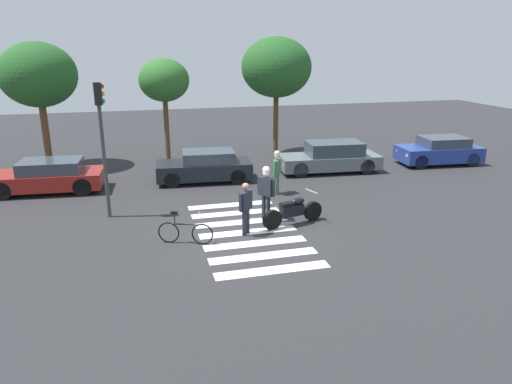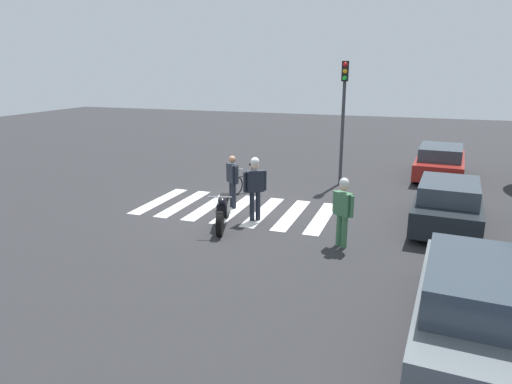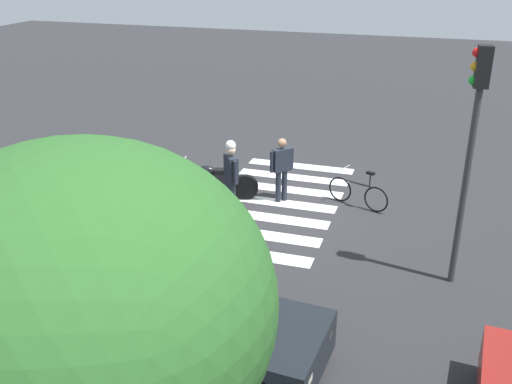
{
  "view_description": "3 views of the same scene",
  "coord_description": "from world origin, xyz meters",
  "px_view_note": "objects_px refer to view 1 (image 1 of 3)",
  "views": [
    {
      "loc": [
        -3.22,
        -13.38,
        5.62
      ],
      "look_at": [
        0.56,
        1.17,
        0.91
      ],
      "focal_mm": 33.31,
      "sensor_mm": 36.0,
      "label": 1
    },
    {
      "loc": [
        12.69,
        5.09,
        4.25
      ],
      "look_at": [
        0.84,
        0.96,
        0.84
      ],
      "focal_mm": 32.31,
      "sensor_mm": 36.0,
      "label": 2
    },
    {
      "loc": [
        -3.55,
        12.87,
        5.99
      ],
      "look_at": [
        0.03,
        1.54,
        0.91
      ],
      "focal_mm": 40.83,
      "sensor_mm": 36.0,
      "label": 3
    }
  ],
  "objects_px": {
    "police_motorcycle": "(293,211)",
    "leaning_bicycle": "(185,232)",
    "car_blue_hatchback": "(440,151)",
    "traffic_light_pole": "(102,130)",
    "car_maroon_wagon": "(48,177)",
    "car_grey_coupe": "(331,158)",
    "pedestrian_bystander": "(277,169)",
    "officer_on_foot": "(246,206)",
    "car_black_suv": "(205,167)",
    "officer_by_motorcycle": "(266,189)"
  },
  "relations": [
    {
      "from": "leaning_bicycle",
      "to": "officer_on_foot",
      "type": "height_order",
      "value": "officer_on_foot"
    },
    {
      "from": "leaning_bicycle",
      "to": "traffic_light_pole",
      "type": "bearing_deg",
      "value": 127.25
    },
    {
      "from": "officer_on_foot",
      "to": "officer_by_motorcycle",
      "type": "height_order",
      "value": "officer_by_motorcycle"
    },
    {
      "from": "police_motorcycle",
      "to": "car_blue_hatchback",
      "type": "height_order",
      "value": "car_blue_hatchback"
    },
    {
      "from": "leaning_bicycle",
      "to": "officer_by_motorcycle",
      "type": "distance_m",
      "value": 3.2
    },
    {
      "from": "car_grey_coupe",
      "to": "officer_by_motorcycle",
      "type": "bearing_deg",
      "value": -130.78
    },
    {
      "from": "car_maroon_wagon",
      "to": "car_blue_hatchback",
      "type": "height_order",
      "value": "car_blue_hatchback"
    },
    {
      "from": "car_black_suv",
      "to": "car_blue_hatchback",
      "type": "relative_size",
      "value": 1.01
    },
    {
      "from": "officer_on_foot",
      "to": "car_maroon_wagon",
      "type": "relative_size",
      "value": 0.38
    },
    {
      "from": "officer_by_motorcycle",
      "to": "traffic_light_pole",
      "type": "height_order",
      "value": "traffic_light_pole"
    },
    {
      "from": "car_maroon_wagon",
      "to": "traffic_light_pole",
      "type": "distance_m",
      "value": 4.9
    },
    {
      "from": "pedestrian_bystander",
      "to": "car_blue_hatchback",
      "type": "height_order",
      "value": "pedestrian_bystander"
    },
    {
      "from": "police_motorcycle",
      "to": "officer_by_motorcycle",
      "type": "relative_size",
      "value": 1.19
    },
    {
      "from": "officer_on_foot",
      "to": "car_blue_hatchback",
      "type": "bearing_deg",
      "value": 29.61
    },
    {
      "from": "officer_by_motorcycle",
      "to": "pedestrian_bystander",
      "type": "height_order",
      "value": "officer_by_motorcycle"
    },
    {
      "from": "car_grey_coupe",
      "to": "traffic_light_pole",
      "type": "relative_size",
      "value": 1.04
    },
    {
      "from": "pedestrian_bystander",
      "to": "traffic_light_pole",
      "type": "distance_m",
      "value": 6.62
    },
    {
      "from": "car_blue_hatchback",
      "to": "traffic_light_pole",
      "type": "distance_m",
      "value": 15.9
    },
    {
      "from": "car_black_suv",
      "to": "car_blue_hatchback",
      "type": "distance_m",
      "value": 11.49
    },
    {
      "from": "pedestrian_bystander",
      "to": "car_maroon_wagon",
      "type": "xyz_separation_m",
      "value": [
        -8.64,
        2.5,
        -0.36
      ]
    },
    {
      "from": "officer_by_motorcycle",
      "to": "car_black_suv",
      "type": "height_order",
      "value": "officer_by_motorcycle"
    },
    {
      "from": "police_motorcycle",
      "to": "traffic_light_pole",
      "type": "relative_size",
      "value": 0.49
    },
    {
      "from": "officer_on_foot",
      "to": "car_grey_coupe",
      "type": "bearing_deg",
      "value": 49.12
    },
    {
      "from": "police_motorcycle",
      "to": "leaning_bicycle",
      "type": "bearing_deg",
      "value": -169.8
    },
    {
      "from": "police_motorcycle",
      "to": "officer_by_motorcycle",
      "type": "bearing_deg",
      "value": 136.42
    },
    {
      "from": "car_maroon_wagon",
      "to": "car_grey_coupe",
      "type": "xyz_separation_m",
      "value": [
        12.01,
        0.11,
        0.03
      ]
    },
    {
      "from": "leaning_bicycle",
      "to": "car_black_suv",
      "type": "xyz_separation_m",
      "value": [
        1.58,
        6.46,
        0.27
      ]
    },
    {
      "from": "police_motorcycle",
      "to": "leaning_bicycle",
      "type": "xyz_separation_m",
      "value": [
        -3.54,
        -0.64,
        -0.1
      ]
    },
    {
      "from": "officer_on_foot",
      "to": "traffic_light_pole",
      "type": "relative_size",
      "value": 0.37
    },
    {
      "from": "pedestrian_bystander",
      "to": "car_blue_hatchback",
      "type": "bearing_deg",
      "value": 16.2
    },
    {
      "from": "officer_by_motorcycle",
      "to": "car_grey_coupe",
      "type": "distance_m",
      "value": 6.97
    },
    {
      "from": "car_black_suv",
      "to": "traffic_light_pole",
      "type": "xyz_separation_m",
      "value": [
        -3.8,
        -3.54,
        2.35
      ]
    },
    {
      "from": "leaning_bicycle",
      "to": "officer_by_motorcycle",
      "type": "height_order",
      "value": "officer_by_motorcycle"
    },
    {
      "from": "car_maroon_wagon",
      "to": "car_blue_hatchback",
      "type": "bearing_deg",
      "value": 0.43
    },
    {
      "from": "police_motorcycle",
      "to": "car_maroon_wagon",
      "type": "height_order",
      "value": "car_maroon_wagon"
    },
    {
      "from": "car_maroon_wagon",
      "to": "car_grey_coupe",
      "type": "bearing_deg",
      "value": 0.52
    },
    {
      "from": "pedestrian_bystander",
      "to": "car_maroon_wagon",
      "type": "distance_m",
      "value": 9.0
    },
    {
      "from": "car_grey_coupe",
      "to": "pedestrian_bystander",
      "type": "bearing_deg",
      "value": -142.18
    },
    {
      "from": "leaning_bicycle",
      "to": "car_grey_coupe",
      "type": "height_order",
      "value": "car_grey_coupe"
    },
    {
      "from": "police_motorcycle",
      "to": "traffic_light_pole",
      "type": "xyz_separation_m",
      "value": [
        -5.76,
        2.29,
        2.52
      ]
    },
    {
      "from": "police_motorcycle",
      "to": "car_grey_coupe",
      "type": "height_order",
      "value": "car_grey_coupe"
    },
    {
      "from": "officer_on_foot",
      "to": "pedestrian_bystander",
      "type": "bearing_deg",
      "value": 60.35
    },
    {
      "from": "officer_on_foot",
      "to": "traffic_light_pole",
      "type": "bearing_deg",
      "value": 146.91
    },
    {
      "from": "pedestrian_bystander",
      "to": "car_black_suv",
      "type": "bearing_deg",
      "value": 134.22
    },
    {
      "from": "officer_on_foot",
      "to": "leaning_bicycle",
      "type": "bearing_deg",
      "value": -172.58
    },
    {
      "from": "leaning_bicycle",
      "to": "officer_by_motorcycle",
      "type": "relative_size",
      "value": 0.84
    },
    {
      "from": "pedestrian_bystander",
      "to": "car_black_suv",
      "type": "distance_m",
      "value": 3.5
    },
    {
      "from": "officer_on_foot",
      "to": "car_grey_coupe",
      "type": "height_order",
      "value": "officer_on_foot"
    },
    {
      "from": "car_blue_hatchback",
      "to": "traffic_light_pole",
      "type": "relative_size",
      "value": 0.9
    },
    {
      "from": "officer_by_motorcycle",
      "to": "traffic_light_pole",
      "type": "bearing_deg",
      "value": 162.34
    }
  ]
}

